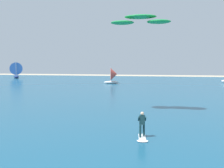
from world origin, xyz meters
TOP-DOWN VIEW (x-y plane):
  - ocean at (0.00, 51.26)m, footprint 160.00×90.00m
  - kitesurfer at (3.47, 12.93)m, footprint 0.84×2.01m
  - kite at (2.23, 22.53)m, footprint 5.81×1.98m
  - sailboat_leading at (-7.92, 58.17)m, footprint 3.68×3.22m
  - sailboat_outermost at (-43.52, 75.65)m, footprint 4.67×5.05m

SIDE VIEW (x-z plane):
  - ocean at x=0.00m, z-range 0.00..0.10m
  - kitesurfer at x=3.47m, z-range -0.13..1.54m
  - sailboat_leading at x=-7.92m, z-range -0.07..4.07m
  - sailboat_outermost at x=-43.52m, z-range -0.13..5.47m
  - kite at x=2.23m, z-range 8.58..9.46m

